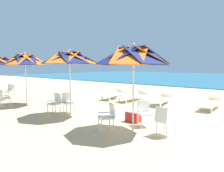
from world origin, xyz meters
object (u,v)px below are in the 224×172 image
object	(u,v)px
beach_umbrella_2	(25,60)
sun_lounger_3	(113,94)
plastic_chair_4	(55,102)
sun_lounger_2	(133,96)
plastic_chair_1	(108,115)
plastic_chair_2	(144,112)
plastic_chair_3	(68,101)
plastic_chair_5	(4,97)
plastic_chair_0	(164,119)
sun_lounger_1	(161,99)
sun_lounger_0	(210,103)
cooler_box	(133,116)
plastic_chair_6	(11,91)
beach_umbrella_0	(134,57)
beach_umbrella_1	(70,59)

from	to	relation	value
beach_umbrella_2	sun_lounger_3	xyz separation A→B (m)	(1.92, 4.51, -1.99)
plastic_chair_4	sun_lounger_2	bearing A→B (deg)	82.75
plastic_chair_1	plastic_chair_2	distance (m)	1.31
sun_lounger_3	plastic_chair_3	bearing A→B (deg)	-77.14
plastic_chair_3	plastic_chair_5	xyz separation A→B (m)	(-3.25, -1.24, 0.00)
plastic_chair_0	sun_lounger_1	world-z (taller)	plastic_chair_0
sun_lounger_1	plastic_chair_2	bearing A→B (deg)	-70.49
plastic_chair_2	sun_lounger_0	world-z (taller)	plastic_chair_2
plastic_chair_2	cooler_box	size ratio (longest dim) A/B	1.73
plastic_chair_2	plastic_chair_3	size ratio (longest dim) A/B	1.00
plastic_chair_4	plastic_chair_6	bearing A→B (deg)	172.28
beach_umbrella_0	sun_lounger_0	size ratio (longest dim) A/B	1.23
plastic_chair_1	plastic_chair_2	size ratio (longest dim) A/B	1.00
plastic_chair_4	beach_umbrella_2	world-z (taller)	beach_umbrella_2
plastic_chair_5	sun_lounger_1	bearing A→B (deg)	45.36
beach_umbrella_0	beach_umbrella_1	distance (m)	3.00
plastic_chair_4	sun_lounger_1	size ratio (longest dim) A/B	0.39
beach_umbrella_0	plastic_chair_0	xyz separation A→B (m)	(0.85, 0.31, -1.77)
plastic_chair_3	cooler_box	distance (m)	3.02
beach_umbrella_1	plastic_chair_4	distance (m)	1.99
cooler_box	plastic_chair_5	bearing A→B (deg)	-164.04
plastic_chair_4	plastic_chair_1	bearing A→B (deg)	-6.68
sun_lounger_3	plastic_chair_5	bearing A→B (deg)	-112.66
beach_umbrella_0	sun_lounger_1	xyz separation A→B (m)	(-1.51, 4.76, -1.98)
plastic_chair_1	plastic_chair_2	bearing A→B (deg)	64.84
cooler_box	beach_umbrella_0	bearing A→B (deg)	-56.02
sun_lounger_0	plastic_chair_5	bearing A→B (deg)	-142.62
plastic_chair_5	sun_lounger_1	xyz separation A→B (m)	(5.40, 5.47, -0.22)
plastic_chair_0	cooler_box	world-z (taller)	plastic_chair_0
cooler_box	sun_lounger_0	bearing A→B (deg)	70.13
plastic_chair_3	sun_lounger_0	bearing A→B (deg)	46.20
plastic_chair_3	plastic_chair_6	world-z (taller)	same
beach_umbrella_0	plastic_chair_6	size ratio (longest dim) A/B	3.07
sun_lounger_0	plastic_chair_1	bearing A→B (deg)	-104.83
plastic_chair_0	plastic_chair_3	distance (m)	4.52
plastic_chair_0	beach_umbrella_2	bearing A→B (deg)	-179.48
plastic_chair_3	sun_lounger_1	xyz separation A→B (m)	(2.16, 4.23, -0.22)
sun_lounger_1	sun_lounger_2	xyz separation A→B (m)	(-1.77, 0.05, 0.00)
beach_umbrella_2	cooler_box	size ratio (longest dim) A/B	5.35
beach_umbrella_0	plastic_chair_3	distance (m)	4.11
plastic_chair_3	plastic_chair_4	world-z (taller)	same
beach_umbrella_1	plastic_chair_5	size ratio (longest dim) A/B	3.03
plastic_chair_0	sun_lounger_0	size ratio (longest dim) A/B	0.40
plastic_chair_6	sun_lounger_0	world-z (taller)	plastic_chair_6
plastic_chair_5	beach_umbrella_2	bearing A→B (deg)	69.16
beach_umbrella_0	cooler_box	world-z (taller)	beach_umbrella_0
plastic_chair_3	plastic_chair_0	bearing A→B (deg)	-2.78
plastic_chair_1	beach_umbrella_1	xyz separation A→B (m)	(-2.31, 0.44, 1.78)
plastic_chair_1	plastic_chair_6	distance (m)	8.84
sun_lounger_2	cooler_box	world-z (taller)	sun_lounger_2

